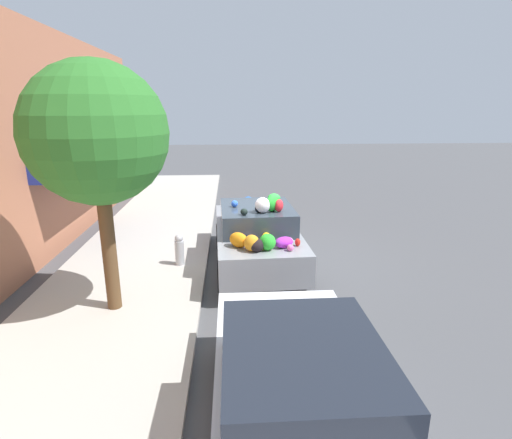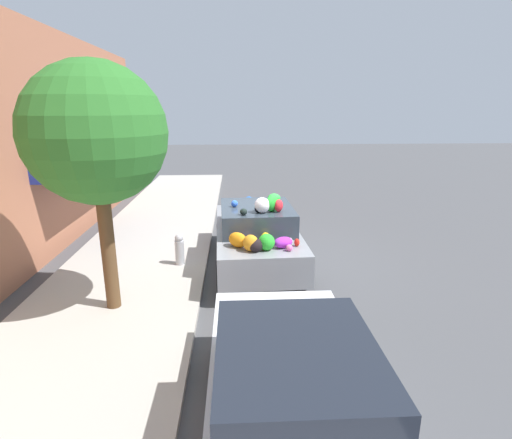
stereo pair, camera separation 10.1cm
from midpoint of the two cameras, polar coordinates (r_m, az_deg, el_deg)
name	(u,v)px [view 1 (the left image)]	position (r m, az deg, el deg)	size (l,w,h in m)	color
ground_plane	(255,265)	(9.20, -0.45, -6.57)	(60.00, 60.00, 0.00)	#4C4C4F
sidewalk_curb	(135,266)	(9.43, -17.17, -6.39)	(24.00, 3.20, 0.10)	#B2ADA3
building_facade	(17,150)	(9.73, -31.20, 8.50)	(18.00, 1.20, 5.35)	#B26B4C
street_tree	(97,135)	(6.85, -22.19, 11.13)	(2.25, 2.25, 4.13)	brown
fire_hydrant	(179,250)	(9.03, -11.19, -4.26)	(0.20, 0.20, 0.70)	#B2B2B7
art_car	(256,234)	(8.89, -0.31, -2.09)	(4.07, 1.89, 1.75)	gray
parked_car_plain	(300,398)	(4.39, 5.56, -24.02)	(4.08, 1.76, 1.39)	silver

